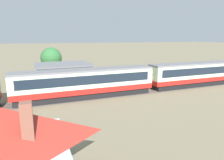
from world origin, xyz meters
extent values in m
plane|color=#7A7056|center=(0.00, 0.00, 0.00)|extent=(600.00, 600.00, 0.00)
cube|color=#AD1E19|center=(11.85, -0.75, 1.30)|extent=(20.59, 3.18, 0.80)
cube|color=beige|center=(11.85, -0.75, 2.85)|extent=(20.59, 3.18, 2.29)
cube|color=#192330|center=(11.85, -0.75, 2.96)|extent=(18.94, 3.22, 1.28)
cube|color=slate|center=(11.85, -0.75, 4.14)|extent=(20.59, 2.99, 0.30)
cube|color=black|center=(11.85, -0.75, 0.46)|extent=(19.76, 2.73, 0.88)
cylinder|color=black|center=(18.65, -0.03, 0.45)|extent=(0.90, 0.18, 0.90)
cylinder|color=black|center=(5.06, -1.47, 0.45)|extent=(0.90, 0.18, 0.90)
cylinder|color=black|center=(5.06, -0.03, 0.45)|extent=(0.90, 0.18, 0.90)
cube|color=#AD1E19|center=(-9.79, -0.75, 1.30)|extent=(20.59, 3.18, 0.80)
cube|color=beige|center=(-9.79, -0.75, 2.85)|extent=(20.59, 3.18, 2.29)
cube|color=#192330|center=(-9.79, -0.75, 2.96)|extent=(18.94, 3.22, 1.28)
cube|color=slate|center=(-9.79, -0.75, 4.14)|extent=(20.59, 2.99, 0.30)
cube|color=black|center=(-9.79, -0.75, 0.46)|extent=(19.76, 2.73, 0.88)
cylinder|color=black|center=(-3.00, -1.47, 0.45)|extent=(0.90, 0.18, 0.90)
cylinder|color=black|center=(-3.00, -0.03, 0.45)|extent=(0.90, 0.18, 0.90)
cylinder|color=black|center=(-16.58, -1.47, 0.45)|extent=(0.90, 0.18, 0.90)
cylinder|color=black|center=(-16.58, -0.03, 0.45)|extent=(0.90, 0.18, 0.90)
cube|color=#665B51|center=(-19.08, -0.75, 0.01)|extent=(112.62, 3.60, 0.01)
cube|color=#4C4238|center=(-19.08, -1.47, 0.02)|extent=(112.62, 0.12, 0.04)
cube|color=#4C4238|center=(-19.08, -0.03, 0.02)|extent=(112.62, 0.12, 0.04)
cube|color=#BCB293|center=(-11.66, 9.66, 1.85)|extent=(9.44, 7.97, 3.70)
cube|color=slate|center=(-11.66, 9.66, 3.80)|extent=(10.20, 8.61, 0.20)
cube|color=slate|center=(-11.66, 4.87, 3.30)|extent=(9.06, 1.60, 0.16)
cylinder|color=brown|center=(-11.66, 4.27, 1.61)|extent=(0.14, 0.14, 3.22)
cube|color=brown|center=(-17.24, -18.94, 4.60)|extent=(0.56, 0.56, 2.37)
cylinder|color=brown|center=(-13.11, 17.34, 1.48)|extent=(0.33, 0.33, 2.96)
sphere|color=#2D6633|center=(-13.11, 17.34, 4.34)|extent=(4.61, 4.61, 4.61)
camera|label=1|loc=(-16.69, -28.82, 8.79)|focal=32.00mm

